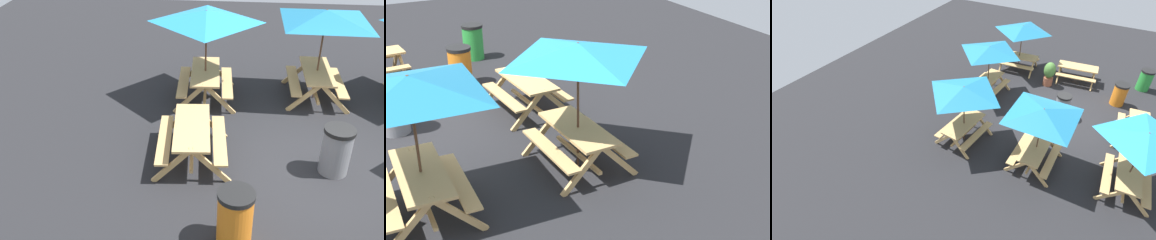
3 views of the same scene
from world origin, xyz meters
TOP-DOWN VIEW (x-y plane):
  - ground_plane at (0.00, 0.00)m, footprint 24.04×24.04m
  - picnic_table_0 at (-0.08, -2.79)m, footprint 1.90×1.65m
  - picnic_table_1 at (-2.74, -2.72)m, footprint 2.09×2.09m
  - picnic_table_5 at (-3.05, 0.08)m, footprint 2.83×2.83m
  - trash_bin_gray at (0.10, -0.00)m, footprint 0.59×0.59m
  - trash_bin_green at (3.96, -2.78)m, footprint 0.59×0.59m
  - trash_bin_orange at (2.11, -1.91)m, footprint 0.59×0.59m

SIDE VIEW (x-z plane):
  - ground_plane at x=0.00m, z-range 0.00..0.00m
  - trash_bin_gray at x=0.10m, z-range 0.00..0.98m
  - trash_bin_green at x=3.96m, z-range 0.00..0.98m
  - trash_bin_orange at x=2.11m, z-range 0.00..0.98m
  - picnic_table_0 at x=-0.08m, z-range 0.16..0.97m
  - picnic_table_1 at x=-2.74m, z-range 0.82..3.16m
  - picnic_table_5 at x=-3.05m, z-range 0.82..3.16m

